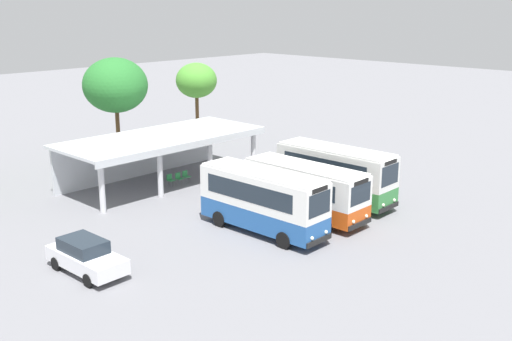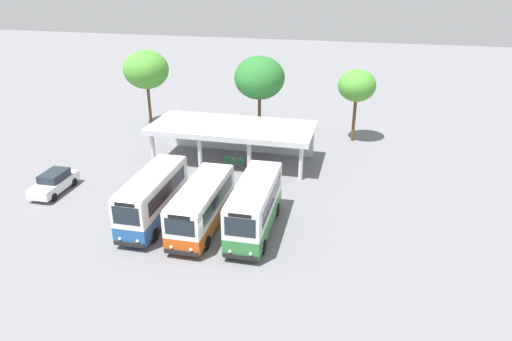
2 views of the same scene
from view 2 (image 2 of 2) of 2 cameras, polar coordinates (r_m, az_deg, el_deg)
ground_plane at (r=29.77m, az=-7.76°, el=-9.53°), size 180.00×180.00×0.00m
city_bus_nearest_orange at (r=32.35m, az=-12.48°, el=-3.12°), size 2.37×7.83×3.48m
city_bus_second_in_row at (r=31.08m, az=-6.65°, el=-4.19°), size 2.45×7.88×3.15m
city_bus_middle_cream at (r=30.40m, az=-0.17°, el=-4.29°), size 2.49×7.92×3.52m
parked_car_flank at (r=39.42m, az=-23.47°, el=-1.33°), size 1.92×4.42×1.62m
terminal_canopy at (r=41.91m, az=-2.67°, el=4.86°), size 14.35×6.12×3.40m
waiting_chair_end_by_column at (r=41.16m, az=-3.64°, el=1.28°), size 0.45×0.45×0.86m
waiting_chair_second_from_end at (r=40.89m, az=-2.78°, el=1.14°), size 0.45×0.45×0.86m
waiting_chair_middle_seat at (r=40.75m, az=-1.86°, el=1.08°), size 0.45×0.45×0.86m
roadside_tree_behind_canopy at (r=46.36m, az=0.43°, el=11.24°), size 4.93×4.93×8.29m
roadside_tree_east_of_canopy at (r=46.70m, az=12.23°, el=10.08°), size 3.65×3.65×7.18m
roadside_tree_west_of_canopy at (r=51.91m, az=-13.28°, el=11.90°), size 4.77×4.77×8.14m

